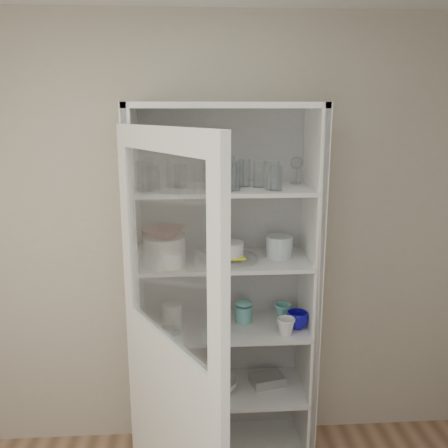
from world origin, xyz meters
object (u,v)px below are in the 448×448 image
(mug_white, at_px, (286,326))
(tin_box, at_px, (267,380))
(goblet_1, at_px, (229,168))
(grey_bowl_stack, at_px, (279,247))
(cream_bowl, at_px, (164,243))
(cream_dish, at_px, (217,385))
(measuring_cups, at_px, (168,331))
(cupboard_door, at_px, (170,385))
(white_canister, at_px, (172,315))
(glass_platter, at_px, (229,258))
(white_ramekin, at_px, (229,248))
(teal_jar, at_px, (244,313))
(goblet_2, at_px, (221,169))
(yellow_trivet, at_px, (229,256))
(goblet_0, at_px, (148,170))
(plate_stack_back, at_px, (167,244))
(plate_stack_front, at_px, (164,257))
(goblet_3, at_px, (296,169))
(terracotta_bowl, at_px, (164,232))
(pantry_cabinet, at_px, (223,308))
(mug_blue, at_px, (297,320))

(mug_white, relative_size, tin_box, 0.53)
(goblet_1, relative_size, grey_bowl_stack, 1.27)
(cream_bowl, height_order, cream_dish, cream_bowl)
(measuring_cups, bearing_deg, mug_white, -3.81)
(measuring_cups, bearing_deg, cupboard_door, -86.42)
(cream_bowl, bearing_deg, white_canister, 72.48)
(cream_bowl, bearing_deg, glass_platter, 8.92)
(cream_bowl, xyz_separation_m, tin_box, (0.58, 0.10, -0.89))
(measuring_cups, bearing_deg, cream_dish, 13.29)
(white_ramekin, bearing_deg, teal_jar, 33.14)
(goblet_2, height_order, yellow_trivet, goblet_2)
(goblet_0, xyz_separation_m, plate_stack_back, (0.09, 0.04, -0.43))
(goblet_0, xyz_separation_m, measuring_cups, (0.10, -0.18, -0.87))
(white_ramekin, bearing_deg, tin_box, 10.26)
(goblet_2, bearing_deg, cupboard_door, -110.81)
(plate_stack_back, height_order, white_canister, plate_stack_back)
(cream_bowl, relative_size, teal_jar, 1.88)
(goblet_0, relative_size, yellow_trivet, 1.06)
(cupboard_door, height_order, plate_stack_front, cupboard_door)
(goblet_2, height_order, cream_bowl, goblet_2)
(white_ramekin, bearing_deg, white_canister, 173.41)
(glass_platter, height_order, yellow_trivet, yellow_trivet)
(goblet_2, height_order, tin_box, goblet_2)
(goblet_2, relative_size, cream_bowl, 0.77)
(goblet_0, relative_size, goblet_1, 0.92)
(goblet_3, height_order, white_canister, goblet_3)
(grey_bowl_stack, distance_m, white_canister, 0.72)
(terracotta_bowl, height_order, measuring_cups, terracotta_bowl)
(goblet_2, distance_m, goblet_3, 0.42)
(pantry_cabinet, height_order, yellow_trivet, pantry_cabinet)
(cream_bowl, relative_size, cream_dish, 0.90)
(measuring_cups, bearing_deg, goblet_0, 117.86)
(cupboard_door, distance_m, mug_white, 0.78)
(pantry_cabinet, xyz_separation_m, teal_jar, (0.12, -0.03, -0.02))
(teal_jar, height_order, measuring_cups, teal_jar)
(plate_stack_front, height_order, measuring_cups, plate_stack_front)
(plate_stack_front, xyz_separation_m, cream_dish, (0.28, 0.05, -0.80))
(cupboard_door, relative_size, terracotta_bowl, 9.32)
(terracotta_bowl, distance_m, yellow_trivet, 0.38)
(mug_blue, distance_m, measuring_cups, 0.72)
(grey_bowl_stack, bearing_deg, cream_dish, -173.73)
(cupboard_door, xyz_separation_m, cream_bowl, (-0.04, 0.53, 0.51))
(terracotta_bowl, xyz_separation_m, white_canister, (0.03, 0.09, -0.51))
(pantry_cabinet, height_order, cream_bowl, pantry_cabinet)
(plate_stack_back, xyz_separation_m, white_canister, (0.02, -0.12, -0.39))
(goblet_0, xyz_separation_m, plate_stack_front, (0.09, -0.17, -0.44))
(cupboard_door, bearing_deg, measuring_cups, 154.41)
(mug_blue, bearing_deg, plate_stack_back, 148.85)
(goblet_2, relative_size, yellow_trivet, 1.07)
(cream_dish, bearing_deg, tin_box, 8.80)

